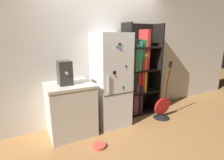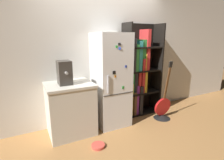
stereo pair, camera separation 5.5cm
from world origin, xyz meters
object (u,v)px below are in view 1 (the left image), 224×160
Objects in this scene: bookshelf at (137,73)px; espresso_machine at (65,73)px; refrigerator at (111,80)px; pet_bowl at (99,146)px; guitar at (162,110)px.

bookshelf reaches higher than espresso_machine.
bookshelf is 1.56m from espresso_machine.
refrigerator reaches higher than pet_bowl.
pet_bowl is (0.31, -0.61, -1.06)m from espresso_machine.
espresso_machine reaches higher than guitar.
refrigerator is 0.90× the size of bookshelf.
guitar is (1.02, -0.32, -0.69)m from refrigerator.
bookshelf is at bearing 31.94° from pet_bowl.
espresso_machine reaches higher than pet_bowl.
bookshelf is 9.13× the size of pet_bowl.
refrigerator reaches higher than espresso_machine.
refrigerator is at bearing 1.17° from espresso_machine.
bookshelf is 0.92m from guitar.
guitar is at bearing -9.31° from espresso_machine.
refrigerator is 1.43× the size of guitar.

